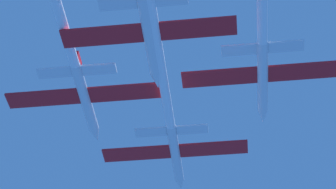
{
  "coord_description": "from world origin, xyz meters",
  "views": [
    {
      "loc": [
        6.83,
        -72.34,
        -55.69
      ],
      "look_at": [
        0.15,
        -10.77,
        -0.21
      ],
      "focal_mm": 72.59,
      "sensor_mm": 36.0,
      "label": 1
    }
  ],
  "objects": [
    {
      "name": "jet_left_wing",
      "position": [
        -10.23,
        -23.42,
        0.2
      ],
      "size": [
        19.47,
        50.85,
        3.22
      ],
      "color": "white"
    },
    {
      "name": "jet_right_wing",
      "position": [
        11.76,
        -23.33,
        0.39
      ],
      "size": [
        19.47,
        47.73,
        3.22
      ],
      "color": "white"
    },
    {
      "name": "jet_lead",
      "position": [
        -0.1,
        -10.18,
        -0.63
      ],
      "size": [
        19.47,
        46.63,
        3.22
      ],
      "color": "white"
    }
  ]
}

